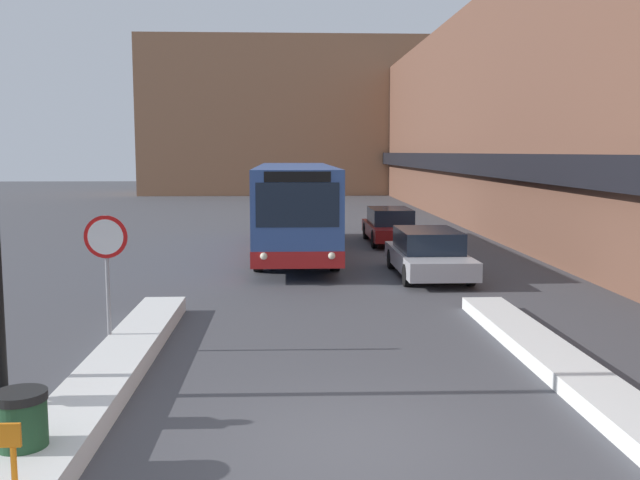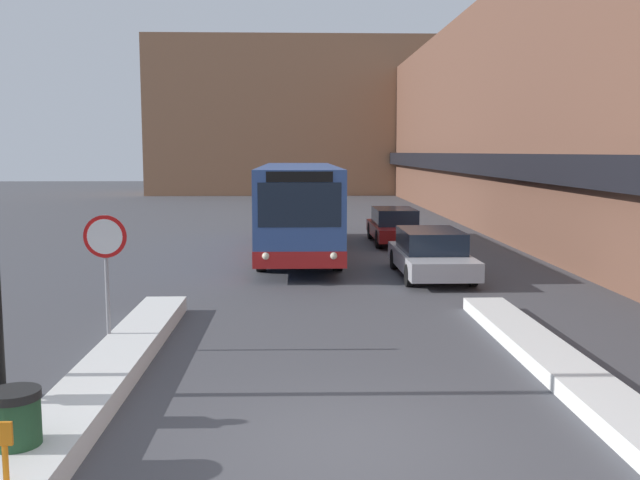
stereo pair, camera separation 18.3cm
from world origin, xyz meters
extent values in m
plane|color=#47474C|center=(0.00, 0.00, 0.00)|extent=(160.00, 160.00, 0.00)
cube|color=brown|center=(10.00, 24.00, 5.17)|extent=(5.00, 60.00, 10.34)
cube|color=black|center=(7.25, 24.00, 3.05)|extent=(0.50, 60.00, 0.90)
cube|color=#996B4C|center=(0.00, 53.89, 6.49)|extent=(26.00, 8.00, 12.98)
cube|color=silver|center=(-3.60, 2.06, 0.16)|extent=(0.90, 11.11, 0.32)
cube|color=silver|center=(3.60, 0.87, 0.13)|extent=(0.90, 13.30, 0.26)
cube|color=#335193|center=(-0.57, 16.62, 1.77)|extent=(2.53, 12.02, 2.65)
cube|color=red|center=(-0.57, 16.62, 0.68)|extent=(2.55, 12.04, 0.46)
cube|color=#192333|center=(-0.57, 16.62, 2.14)|extent=(2.56, 11.06, 0.73)
cube|color=#192333|center=(-0.57, 10.60, 2.17)|extent=(2.23, 0.03, 1.19)
cube|color=black|center=(-0.57, 10.60, 2.91)|extent=(1.77, 0.03, 0.28)
sphere|color=#F2EAC6|center=(-1.48, 10.59, 0.80)|extent=(0.20, 0.20, 0.20)
sphere|color=#F2EAC6|center=(0.34, 10.59, 0.80)|extent=(0.20, 0.20, 0.20)
cylinder|color=black|center=(-1.71, 12.89, 0.53)|extent=(0.28, 1.05, 1.05)
cylinder|color=black|center=(0.58, 12.89, 0.53)|extent=(0.28, 1.05, 1.05)
cylinder|color=black|center=(-1.71, 20.34, 0.53)|extent=(0.28, 1.05, 1.05)
cylinder|color=black|center=(0.58, 20.34, 0.53)|extent=(0.28, 1.05, 1.05)
cube|color=#B7B7BC|center=(3.20, 11.74, 0.49)|extent=(1.86, 4.69, 0.50)
cube|color=#192333|center=(3.20, 11.86, 1.05)|extent=(1.64, 2.58, 0.61)
cylinder|color=black|center=(4.05, 10.29, 0.30)|extent=(0.20, 0.60, 0.60)
cylinder|color=black|center=(2.35, 10.29, 0.30)|extent=(0.20, 0.60, 0.60)
cylinder|color=black|center=(4.05, 13.20, 0.30)|extent=(0.20, 0.60, 0.60)
cylinder|color=black|center=(2.35, 13.20, 0.30)|extent=(0.20, 0.60, 0.60)
cube|color=maroon|center=(3.20, 19.32, 0.51)|extent=(1.75, 4.65, 0.48)
cube|color=#192333|center=(3.20, 19.44, 1.06)|extent=(1.54, 2.56, 0.62)
cylinder|color=black|center=(4.00, 17.88, 0.34)|extent=(0.20, 0.68, 0.68)
cylinder|color=black|center=(2.40, 17.88, 0.34)|extent=(0.20, 0.68, 0.68)
cylinder|color=black|center=(4.00, 20.76, 0.34)|extent=(0.20, 0.68, 0.68)
cylinder|color=black|center=(2.40, 20.76, 0.34)|extent=(0.20, 0.68, 0.68)
cylinder|color=gray|center=(-4.04, 4.33, 1.23)|extent=(0.07, 0.07, 2.46)
cylinder|color=red|center=(-4.04, 4.31, 2.08)|extent=(0.76, 0.03, 0.76)
cylinder|color=white|center=(-4.04, 4.29, 2.08)|extent=(0.62, 0.02, 0.62)
cylinder|color=#234C2D|center=(-3.80, -0.59, 0.42)|extent=(0.56, 0.56, 0.85)
cylinder|color=black|center=(-3.80, -0.59, 0.90)|extent=(0.59, 0.59, 0.10)
cube|color=orange|center=(-3.57, -1.50, 0.82)|extent=(0.22, 0.04, 0.24)
camera|label=1|loc=(-0.85, -8.30, 3.57)|focal=40.00mm
camera|label=2|loc=(-0.66, -8.31, 3.57)|focal=40.00mm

